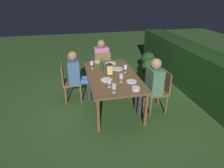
# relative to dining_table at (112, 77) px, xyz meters

# --- Properties ---
(ground_plane) EXTENTS (16.00, 16.00, 0.00)m
(ground_plane) POSITION_rel_dining_table_xyz_m (0.00, 0.00, -0.67)
(ground_plane) COLOR #385B28
(dining_table) EXTENTS (1.84, 1.02, 0.72)m
(dining_table) POSITION_rel_dining_table_xyz_m (0.00, 0.00, 0.00)
(dining_table) COLOR brown
(dining_table) RESTS_ON ground
(chair_head_near) EXTENTS (0.40, 0.42, 0.87)m
(chair_head_near) POSITION_rel_dining_table_xyz_m (-1.17, 0.00, -0.19)
(chair_head_near) COLOR brown
(chair_head_near) RESTS_ON ground
(person_in_pink) EXTENTS (0.48, 0.38, 1.15)m
(person_in_pink) POSITION_rel_dining_table_xyz_m (-1.36, 0.00, -0.03)
(person_in_pink) COLOR #C675A3
(person_in_pink) RESTS_ON ground
(chair_side_right_b) EXTENTS (0.42, 0.40, 0.87)m
(chair_side_right_b) POSITION_rel_dining_table_xyz_m (0.41, 0.90, -0.19)
(chair_side_right_b) COLOR brown
(chair_side_right_b) RESTS_ON ground
(person_in_green) EXTENTS (0.38, 0.47, 1.15)m
(person_in_green) POSITION_rel_dining_table_xyz_m (0.41, 0.71, -0.03)
(person_in_green) COLOR #4C7A5B
(person_in_green) RESTS_ON ground
(chair_side_left_a) EXTENTS (0.42, 0.40, 0.87)m
(chair_side_left_a) POSITION_rel_dining_table_xyz_m (-0.41, -0.90, -0.19)
(chair_side_left_a) COLOR brown
(chair_side_left_a) RESTS_ON ground
(person_in_blue) EXTENTS (0.38, 0.47, 1.15)m
(person_in_blue) POSITION_rel_dining_table_xyz_m (-0.41, -0.71, -0.03)
(person_in_blue) COLOR #426699
(person_in_blue) RESTS_ON ground
(lantern_centerpiece) EXTENTS (0.15, 0.15, 0.27)m
(lantern_centerpiece) POSITION_rel_dining_table_xyz_m (-0.02, -0.05, 0.20)
(lantern_centerpiece) COLOR black
(lantern_centerpiece) RESTS_ON dining_table
(green_bottle_on_table) EXTENTS (0.07, 0.07, 0.29)m
(green_bottle_on_table) POSITION_rel_dining_table_xyz_m (-0.22, -0.17, 0.16)
(green_bottle_on_table) COLOR #195128
(green_bottle_on_table) RESTS_ON dining_table
(wine_glass_a) EXTENTS (0.08, 0.08, 0.17)m
(wine_glass_a) POSITION_rel_dining_table_xyz_m (-0.05, 0.30, 0.17)
(wine_glass_a) COLOR silver
(wine_glass_a) RESTS_ON dining_table
(wine_glass_b) EXTENTS (0.08, 0.08, 0.17)m
(wine_glass_b) POSITION_rel_dining_table_xyz_m (0.40, 0.09, 0.17)
(wine_glass_b) COLOR silver
(wine_glass_b) RESTS_ON dining_table
(wine_glass_c) EXTENTS (0.08, 0.08, 0.17)m
(wine_glass_c) POSITION_rel_dining_table_xyz_m (0.55, -0.17, 0.17)
(wine_glass_c) COLOR silver
(wine_glass_c) RESTS_ON dining_table
(wine_glass_d) EXTENTS (0.08, 0.08, 0.17)m
(wine_glass_d) POSITION_rel_dining_table_xyz_m (0.77, -0.14, 0.17)
(wine_glass_d) COLOR silver
(wine_glass_d) RESTS_ON dining_table
(wine_glass_e) EXTENTS (0.08, 0.08, 0.17)m
(wine_glass_e) POSITION_rel_dining_table_xyz_m (-0.45, -0.36, 0.17)
(wine_glass_e) COLOR silver
(wine_glass_e) RESTS_ON dining_table
(plate_a) EXTENTS (0.26, 0.26, 0.01)m
(plate_a) POSITION_rel_dining_table_xyz_m (-0.65, 0.11, 0.06)
(plate_a) COLOR white
(plate_a) RESTS_ON dining_table
(plate_b) EXTENTS (0.22, 0.22, 0.01)m
(plate_b) POSITION_rel_dining_table_xyz_m (0.24, -0.17, 0.06)
(plate_b) COLOR white
(plate_b) RESTS_ON dining_table
(plate_c) EXTENTS (0.20, 0.20, 0.01)m
(plate_c) POSITION_rel_dining_table_xyz_m (0.42, 0.29, 0.06)
(plate_c) COLOR white
(plate_c) RESTS_ON dining_table
(plate_d) EXTENTS (0.25, 0.25, 0.01)m
(plate_d) POSITION_rel_dining_table_xyz_m (-0.28, 0.19, 0.06)
(plate_d) COLOR silver
(plate_d) RESTS_ON dining_table
(bowl_olives) EXTENTS (0.14, 0.14, 0.06)m
(bowl_olives) POSITION_rel_dining_table_xyz_m (-0.81, -0.18, 0.08)
(bowl_olives) COLOR #BCAD8E
(bowl_olives) RESTS_ON dining_table
(bowl_bread) EXTENTS (0.15, 0.15, 0.05)m
(bowl_bread) POSITION_rel_dining_table_xyz_m (0.76, 0.26, 0.08)
(bowl_bread) COLOR silver
(bowl_bread) RESTS_ON dining_table
(hedge_backdrop) EXTENTS (5.82, 0.64, 1.05)m
(hedge_backdrop) POSITION_rel_dining_table_xyz_m (0.00, 2.17, -0.15)
(hedge_backdrop) COLOR #1E4219
(hedge_backdrop) RESTS_ON ground
(potted_plant_by_hedge) EXTENTS (0.43, 0.43, 0.63)m
(potted_plant_by_hedge) POSITION_rel_dining_table_xyz_m (-1.64, 1.50, -0.33)
(potted_plant_by_hedge) COLOR brown
(potted_plant_by_hedge) RESTS_ON ground
(potted_plant_corner) EXTENTS (0.48, 0.48, 0.67)m
(potted_plant_corner) POSITION_rel_dining_table_xyz_m (-0.95, 1.28, -0.29)
(potted_plant_corner) COLOR #9E5133
(potted_plant_corner) RESTS_ON ground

